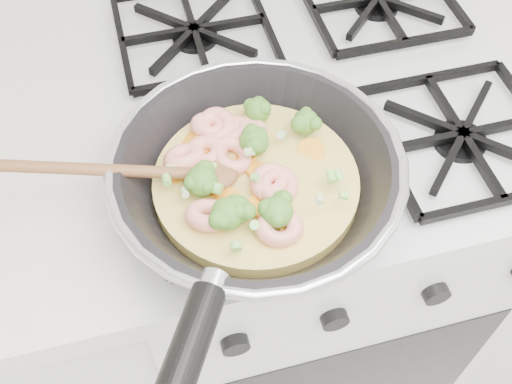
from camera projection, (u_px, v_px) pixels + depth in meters
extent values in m
cube|color=silver|center=(299.00, 248.00, 1.23)|extent=(0.60, 0.60, 0.90)
cube|color=black|center=(318.00, 82.00, 0.86)|extent=(0.56, 0.56, 0.02)
torus|color=silver|center=(256.00, 163.00, 0.68)|extent=(0.34, 0.34, 0.01)
cylinder|color=black|center=(176.00, 384.00, 0.53)|extent=(0.13, 0.18, 0.04)
cylinder|color=#E5CD63|center=(256.00, 183.00, 0.71)|extent=(0.24, 0.24, 0.02)
ellipsoid|color=brown|center=(213.00, 176.00, 0.69)|extent=(0.07, 0.06, 0.02)
cylinder|color=brown|center=(86.00, 169.00, 0.67)|extent=(0.25, 0.06, 0.06)
torus|color=#FFAC96|center=(209.00, 126.00, 0.74)|extent=(0.07, 0.07, 0.02)
torus|color=#FFAC96|center=(247.00, 131.00, 0.73)|extent=(0.06, 0.06, 0.02)
torus|color=#FFAC96|center=(232.00, 155.00, 0.71)|extent=(0.06, 0.06, 0.03)
torus|color=#FFAC96|center=(279.00, 228.00, 0.65)|extent=(0.06, 0.06, 0.03)
torus|color=#FFAC96|center=(278.00, 186.00, 0.68)|extent=(0.08, 0.08, 0.03)
torus|color=#FFAC96|center=(208.00, 215.00, 0.66)|extent=(0.07, 0.07, 0.03)
torus|color=#FFAC96|center=(232.00, 131.00, 0.73)|extent=(0.06, 0.06, 0.02)
torus|color=#FFAC96|center=(185.00, 159.00, 0.71)|extent=(0.05, 0.06, 0.03)
torus|color=#FFAC96|center=(206.00, 152.00, 0.71)|extent=(0.06, 0.06, 0.03)
torus|color=#FFAC96|center=(216.00, 127.00, 0.74)|extent=(0.06, 0.06, 0.03)
torus|color=#FFAC96|center=(269.00, 182.00, 0.69)|extent=(0.07, 0.07, 0.02)
ellipsoid|color=#54922F|center=(277.00, 212.00, 0.65)|extent=(0.05, 0.05, 0.04)
ellipsoid|color=#54922F|center=(255.00, 142.00, 0.71)|extent=(0.04, 0.04, 0.03)
ellipsoid|color=#54922F|center=(227.00, 214.00, 0.65)|extent=(0.05, 0.05, 0.04)
ellipsoid|color=#54922F|center=(237.00, 210.00, 0.65)|extent=(0.04, 0.04, 0.03)
ellipsoid|color=#54922F|center=(306.00, 122.00, 0.73)|extent=(0.04, 0.04, 0.03)
ellipsoid|color=#54922F|center=(202.00, 181.00, 0.67)|extent=(0.05, 0.05, 0.04)
ellipsoid|color=#54922F|center=(258.00, 110.00, 0.74)|extent=(0.04, 0.04, 0.03)
ellipsoid|color=#54922F|center=(252.00, 141.00, 0.71)|extent=(0.04, 0.04, 0.03)
cylinder|color=#FFA320|center=(249.00, 134.00, 0.74)|extent=(0.05, 0.05, 0.01)
cylinder|color=#FFA320|center=(262.00, 206.00, 0.68)|extent=(0.05, 0.05, 0.01)
cylinder|color=#FFA320|center=(245.00, 156.00, 0.72)|extent=(0.03, 0.03, 0.01)
cylinder|color=#FFA320|center=(259.00, 170.00, 0.71)|extent=(0.04, 0.04, 0.01)
cylinder|color=#FFA320|center=(291.00, 225.00, 0.66)|extent=(0.04, 0.04, 0.00)
cylinder|color=#FFA320|center=(228.00, 199.00, 0.68)|extent=(0.03, 0.03, 0.01)
cylinder|color=#FFA320|center=(192.00, 161.00, 0.72)|extent=(0.05, 0.05, 0.01)
cylinder|color=#FFA320|center=(252.00, 131.00, 0.74)|extent=(0.04, 0.04, 0.01)
cylinder|color=#FFA320|center=(208.00, 142.00, 0.73)|extent=(0.05, 0.05, 0.01)
cylinder|color=#FFA320|center=(270.00, 182.00, 0.70)|extent=(0.03, 0.03, 0.01)
cylinder|color=#FFA320|center=(190.00, 141.00, 0.73)|extent=(0.04, 0.04, 0.01)
cylinder|color=#FFA320|center=(202.00, 149.00, 0.73)|extent=(0.04, 0.04, 0.01)
cylinder|color=#FFA320|center=(174.00, 173.00, 0.70)|extent=(0.04, 0.04, 0.00)
cylinder|color=#FFA320|center=(218.00, 187.00, 0.69)|extent=(0.03, 0.03, 0.01)
cylinder|color=#FFA320|center=(311.00, 151.00, 0.72)|extent=(0.04, 0.04, 0.01)
cylinder|color=#7ECF53|center=(344.00, 195.00, 0.66)|extent=(0.01, 0.01, 0.01)
cylinder|color=#7ECF53|center=(304.00, 118.00, 0.73)|extent=(0.01, 0.01, 0.01)
cylinder|color=#7ECF53|center=(254.00, 225.00, 0.64)|extent=(0.01, 0.01, 0.01)
cylinder|color=#7ECF53|center=(167.00, 179.00, 0.68)|extent=(0.01, 0.01, 0.01)
cylinder|color=#C0E09E|center=(282.00, 134.00, 0.72)|extent=(0.01, 0.01, 0.01)
cylinder|color=#7ECF53|center=(236.00, 247.00, 0.63)|extent=(0.01, 0.01, 0.01)
cylinder|color=#C0E09E|center=(319.00, 199.00, 0.65)|extent=(0.01, 0.01, 0.01)
cylinder|color=#7ECF53|center=(331.00, 177.00, 0.67)|extent=(0.01, 0.01, 0.01)
cylinder|color=#C0E09E|center=(172.00, 169.00, 0.69)|extent=(0.01, 0.01, 0.01)
cylinder|color=#7ECF53|center=(255.00, 177.00, 0.67)|extent=(0.01, 0.01, 0.01)
cylinder|color=#C0E09E|center=(185.00, 192.00, 0.67)|extent=(0.01, 0.01, 0.01)
cylinder|color=#7ECF53|center=(339.00, 176.00, 0.67)|extent=(0.01, 0.01, 0.01)
cylinder|color=#7ECF53|center=(216.00, 188.00, 0.67)|extent=(0.01, 0.01, 0.01)
cylinder|color=#7ECF53|center=(213.00, 167.00, 0.69)|extent=(0.01, 0.01, 0.01)
cylinder|color=#C0E09E|center=(250.00, 151.00, 0.69)|extent=(0.01, 0.01, 0.01)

